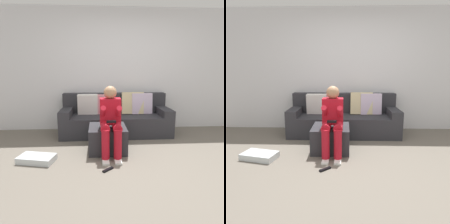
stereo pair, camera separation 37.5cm
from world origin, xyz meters
The scene contains 7 objects.
ground_plane centered at (0.00, 0.00, 0.00)m, with size 7.84×7.84×0.00m, color #6B6359.
wall_back centered at (0.00, 2.13, 1.30)m, with size 6.03×0.10×2.60m, color silver.
couch_sectional centered at (-0.21, 1.72, 0.33)m, with size 2.20×0.87×0.86m.
ottoman centered at (-0.42, 0.77, 0.20)m, with size 0.60×0.64×0.40m, color #2D2D33.
person_seated centered at (-0.38, 0.57, 0.58)m, with size 0.32×0.63×1.06m.
storage_bin centered at (-1.47, 0.36, 0.05)m, with size 0.50×0.30×0.09m, color silver.
remote_near_ottoman centered at (-0.45, 0.02, 0.01)m, with size 0.18×0.04×0.02m, color black.
Camera 1 is at (-0.57, -2.54, 1.30)m, focal length 33.61 mm.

